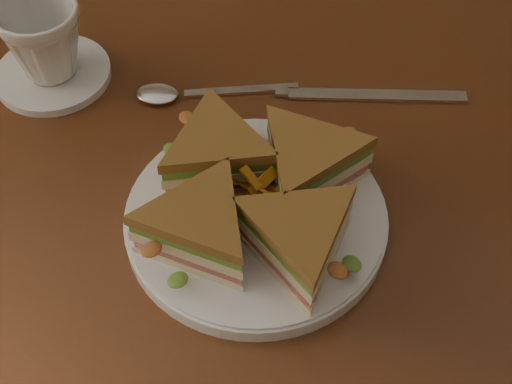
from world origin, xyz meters
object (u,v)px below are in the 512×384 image
Objects in this scene: sandwich_wedges at (256,195)px; spoon at (178,94)px; table at (243,233)px; plate at (256,219)px; saucer at (53,74)px; coffee_cup at (43,41)px; knife at (364,96)px.

spoon is at bearing 122.96° from sandwich_wedges.
plate is (0.02, -0.06, 0.11)m from table.
saucer is 0.05m from coffee_cup.
plate is 0.20m from spoon.
table is 9.07× the size of saucer.
spoon is 0.84× the size of knife.
coffee_cup reaches higher than knife.
sandwich_wedges is 1.25× the size of knife.
knife is (0.10, 0.19, -0.01)m from plate.
sandwich_wedges is 0.32m from saucer.
sandwich_wedges reaches higher than saucer.
knife is 0.36m from saucer.
coffee_cup is at bearing 162.37° from spoon.
sandwich_wedges reaches higher than plate.
table is at bearing -137.59° from knife.
sandwich_wedges is at bearing 0.00° from plate.
table is 0.21m from knife.
table is 4.76× the size of plate.
knife is 1.63× the size of saucer.
saucer is (-0.36, -0.01, 0.00)m from knife.
plate is 0.94× the size of sandwich_wedges.
knife is at bearing 62.31° from plate.
spoon is at bearing 128.58° from table.
saucer is at bearing 0.00° from coffee_cup.
table is 0.29m from saucer.
coffee_cup reaches higher than sandwich_wedges.
plate is at bearing 180.00° from sandwich_wedges.
plate is 1.91× the size of saucer.
sandwich_wedges is at bearing -51.14° from coffee_cup.
plate is 0.04m from sandwich_wedges.
knife is at bearing -5.60° from spoon.
plate is 1.17× the size of knife.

